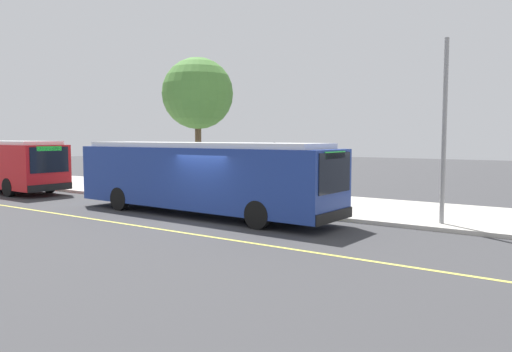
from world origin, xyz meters
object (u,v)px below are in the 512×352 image
object	(u,v)px
route_sign_post	(274,166)
waiting_bench	(253,188)
pedestrian_commuter	(234,180)
transit_bus_main	(200,175)

from	to	relation	value
route_sign_post	waiting_bench	bearing A→B (deg)	138.09
waiting_bench	route_sign_post	xyz separation A→B (m)	(3.04, -2.73, 1.32)
waiting_bench	pedestrian_commuter	size ratio (longest dim) A/B	0.95
waiting_bench	pedestrian_commuter	xyz separation A→B (m)	(-0.17, -1.31, 0.48)
transit_bus_main	pedestrian_commuter	bearing A→B (deg)	106.89
waiting_bench	route_sign_post	bearing A→B (deg)	-41.91
route_sign_post	pedestrian_commuter	bearing A→B (deg)	156.15
transit_bus_main	route_sign_post	distance (m)	3.13
transit_bus_main	pedestrian_commuter	size ratio (longest dim) A/B	7.29
pedestrian_commuter	route_sign_post	bearing A→B (deg)	-23.85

